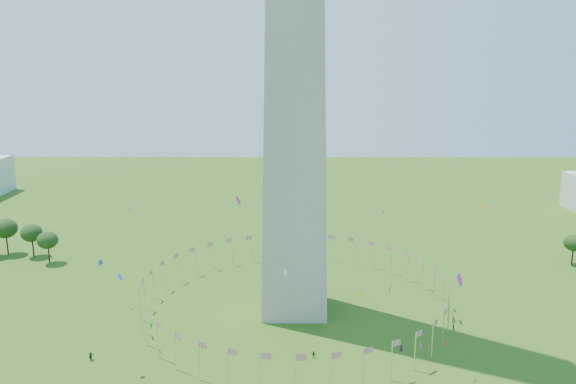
% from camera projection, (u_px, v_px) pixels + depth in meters
% --- Properties ---
extents(flag_ring, '(80.24, 80.24, 9.00)m').
position_uv_depth(flag_ring, '(294.00, 294.00, 149.96)').
color(flag_ring, silver).
rests_on(flag_ring, ground).
extents(kites_aloft, '(107.49, 80.40, 32.50)m').
position_uv_depth(kites_aloft, '(333.00, 280.00, 121.06)').
color(kites_aloft, yellow).
rests_on(kites_aloft, ground).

